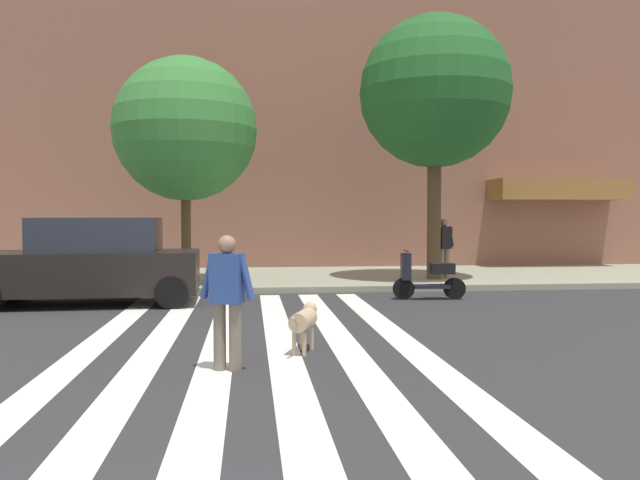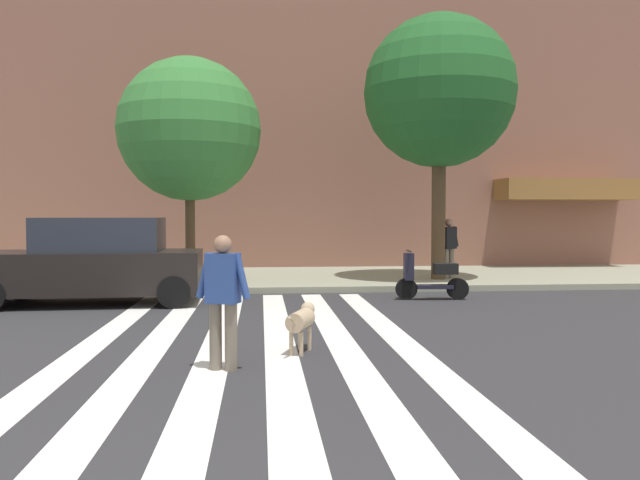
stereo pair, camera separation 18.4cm
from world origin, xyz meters
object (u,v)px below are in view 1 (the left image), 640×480
parked_scooter (429,278)px  parked_car_behind_first (92,262)px  pedestrian_dog_walker (227,294)px  dog_on_leash (304,320)px  street_tree_middle (435,93)px  street_tree_nearest (185,130)px  pedestrian_bystander (444,245)px

parked_scooter → parked_car_behind_first: bearing=-180.0°
parked_car_behind_first → pedestrian_dog_walker: (3.04, -6.11, 0.04)m
parked_scooter → dog_on_leash: (-3.24, -5.17, -0.04)m
parked_car_behind_first → street_tree_middle: street_tree_middle is taller
parked_scooter → street_tree_nearest: 7.18m
pedestrian_dog_walker → dog_on_leash: bearing=43.2°
street_tree_middle → pedestrian_dog_walker: (-5.25, -9.13, -4.26)m
parked_car_behind_first → street_tree_middle: 9.81m
dog_on_leash → pedestrian_bystander: bearing=61.1°
parked_car_behind_first → parked_scooter: (7.29, 0.00, -0.41)m
street_tree_nearest → street_tree_middle: bearing=2.6°
parked_car_behind_first → street_tree_middle: size_ratio=0.64×
street_tree_nearest → parked_scooter: bearing=-25.9°
parked_scooter → street_tree_middle: (1.00, 3.02, 4.71)m
street_tree_middle → pedestrian_bystander: 4.12m
pedestrian_bystander → pedestrian_dog_walker: bearing=-121.1°
dog_on_leash → parked_car_behind_first: bearing=128.1°
street_tree_nearest → pedestrian_dog_walker: size_ratio=3.50×
street_tree_middle → pedestrian_bystander: bearing=16.0°
street_tree_nearest → dog_on_leash: bearing=-73.4°
street_tree_middle → dog_on_leash: size_ratio=7.42×
parked_scooter → pedestrian_dog_walker: size_ratio=1.00×
parked_scooter → street_tree_middle: street_tree_middle is taller
pedestrian_dog_walker → pedestrian_bystander: bearing=58.9°
parked_scooter → pedestrian_dog_walker: 7.46m
pedestrian_dog_walker → dog_on_leash: size_ratio=1.71×
parked_car_behind_first → pedestrian_bystander: (8.61, 3.11, 0.19)m
pedestrian_bystander → parked_car_behind_first: bearing=-160.1°
street_tree_middle → pedestrian_bystander: street_tree_middle is taller
parked_scooter → street_tree_nearest: (-5.60, 2.71, 3.58)m
parked_scooter → pedestrian_dog_walker: bearing=-124.8°
pedestrian_dog_walker → pedestrian_bystander: 10.78m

